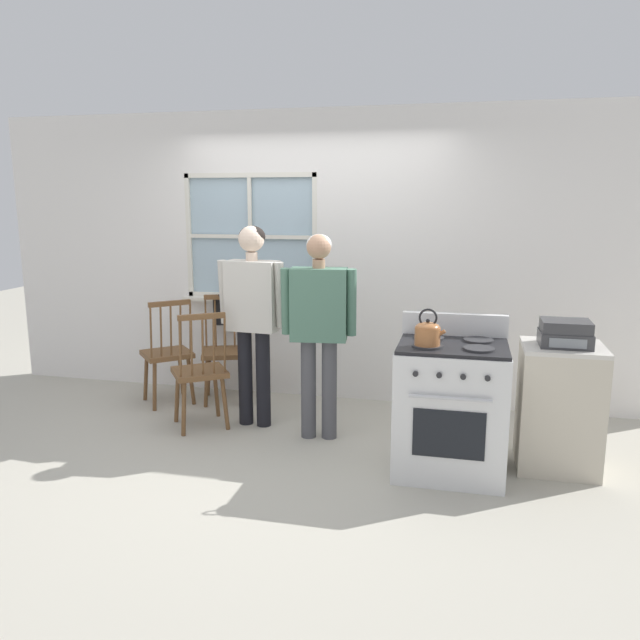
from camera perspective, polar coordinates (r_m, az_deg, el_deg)
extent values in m
plane|color=#B2AD9E|center=(4.90, -4.24, -11.76)|extent=(16.00, 16.00, 0.00)
cube|color=white|center=(6.78, -19.24, 5.83)|extent=(1.90, 0.06, 2.70)
cube|color=white|center=(5.73, 15.52, 5.18)|extent=(3.19, 0.06, 2.70)
cube|color=white|center=(6.22, -6.10, -2.25)|extent=(1.31, 0.06, 0.94)
cube|color=white|center=(6.07, -6.50, 15.90)|extent=(1.31, 0.06, 0.57)
cube|color=silver|center=(6.06, -6.44, 1.78)|extent=(1.37, 0.10, 0.03)
cube|color=#9EB7C6|center=(6.07, -6.28, 7.60)|extent=(1.25, 0.01, 1.13)
cube|color=silver|center=(6.04, -6.38, 7.58)|extent=(0.04, 0.02, 1.19)
cube|color=silver|center=(6.04, -6.38, 7.58)|extent=(1.31, 0.02, 0.04)
cube|color=silver|center=(6.28, -11.88, 7.55)|extent=(0.04, 0.03, 1.19)
cube|color=silver|center=(5.86, -0.47, 7.54)|extent=(0.04, 0.03, 1.19)
cube|color=silver|center=(6.04, -6.50, 13.03)|extent=(1.31, 0.03, 0.04)
cube|color=silver|center=(6.11, -6.26, 2.20)|extent=(1.31, 0.03, 0.04)
cube|color=brown|center=(5.94, -8.68, -2.96)|extent=(0.53, 0.52, 0.04)
cylinder|color=brown|center=(5.87, -10.34, -5.70)|extent=(0.06, 0.09, 0.45)
cylinder|color=brown|center=(5.85, -7.00, -5.65)|extent=(0.09, 0.06, 0.45)
cylinder|color=brown|center=(6.17, -10.15, -4.85)|extent=(0.09, 0.06, 0.45)
cylinder|color=brown|center=(6.16, -6.98, -4.79)|extent=(0.06, 0.09, 0.45)
cylinder|color=brown|center=(6.07, -10.39, -0.36)|extent=(0.04, 0.07, 0.49)
cylinder|color=brown|center=(6.06, -9.54, -0.34)|extent=(0.04, 0.07, 0.49)
cylinder|color=brown|center=(6.06, -8.69, -0.33)|extent=(0.04, 0.07, 0.49)
cylinder|color=brown|center=(6.05, -7.84, -0.31)|extent=(0.04, 0.07, 0.49)
cylinder|color=brown|center=(6.05, -6.99, -0.29)|extent=(0.04, 0.07, 0.49)
cube|color=brown|center=(6.01, -8.77, 2.10)|extent=(0.37, 0.17, 0.04)
cube|color=brown|center=(5.33, -10.95, -4.71)|extent=(0.57, 0.57, 0.04)
cylinder|color=brown|center=(5.58, -9.46, -6.56)|extent=(0.06, 0.09, 0.45)
cylinder|color=brown|center=(5.52, -12.93, -6.89)|extent=(0.09, 0.06, 0.45)
cylinder|color=brown|center=(5.28, -8.68, -7.56)|extent=(0.09, 0.06, 0.45)
cylinder|color=brown|center=(5.22, -12.34, -7.92)|extent=(0.06, 0.09, 0.45)
cylinder|color=brown|center=(5.14, -8.71, -2.39)|extent=(0.05, 0.07, 0.49)
cylinder|color=brown|center=(5.12, -9.69, -2.47)|extent=(0.05, 0.07, 0.49)
cylinder|color=brown|center=(5.10, -10.67, -2.56)|extent=(0.05, 0.07, 0.49)
cylinder|color=brown|center=(5.09, -11.67, -2.64)|extent=(0.05, 0.07, 0.49)
cylinder|color=brown|center=(5.07, -12.67, -2.72)|extent=(0.05, 0.07, 0.49)
cube|color=brown|center=(5.05, -10.78, 0.31)|extent=(0.33, 0.25, 0.04)
cube|color=brown|center=(6.00, -13.81, -3.03)|extent=(0.58, 0.58, 0.04)
cylinder|color=brown|center=(6.25, -12.59, -4.73)|extent=(0.05, 0.09, 0.45)
cylinder|color=brown|center=(6.17, -15.63, -5.09)|extent=(0.09, 0.05, 0.45)
cylinder|color=brown|center=(5.96, -11.71, -5.49)|extent=(0.09, 0.05, 0.45)
cylinder|color=brown|center=(5.87, -14.89, -5.88)|extent=(0.05, 0.09, 0.45)
cylinder|color=brown|center=(5.83, -11.77, -0.88)|extent=(0.06, 0.06, 0.49)
cylinder|color=brown|center=(5.81, -12.62, -0.96)|extent=(0.06, 0.06, 0.49)
cylinder|color=brown|center=(5.78, -13.47, -1.05)|extent=(0.06, 0.06, 0.49)
cylinder|color=brown|center=(5.76, -14.33, -1.14)|extent=(0.06, 0.06, 0.49)
cylinder|color=brown|center=(5.74, -15.20, -1.23)|extent=(0.06, 0.06, 0.49)
cube|color=brown|center=(5.74, -13.59, 1.49)|extent=(0.31, 0.29, 0.04)
cylinder|color=black|center=(5.34, -6.84, -5.19)|extent=(0.12, 0.12, 0.82)
cylinder|color=black|center=(5.27, -5.22, -5.36)|extent=(0.12, 0.12, 0.82)
cube|color=beige|center=(5.15, -6.19, 2.21)|extent=(0.44, 0.25, 0.58)
cylinder|color=beige|center=(5.24, -8.79, 2.55)|extent=(0.09, 0.12, 0.54)
cylinder|color=beige|center=(5.03, -3.68, 2.31)|extent=(0.09, 0.12, 0.54)
cylinder|color=beige|center=(5.11, -6.27, 5.80)|extent=(0.10, 0.10, 0.07)
sphere|color=beige|center=(5.10, -6.30, 7.38)|extent=(0.21, 0.21, 0.21)
ellipsoid|color=black|center=(5.11, -6.23, 7.60)|extent=(0.22, 0.22, 0.17)
cylinder|color=#4C4C51|center=(5.01, -1.06, -6.31)|extent=(0.12, 0.12, 0.81)
cylinder|color=#4C4C51|center=(4.99, 0.86, -6.37)|extent=(0.12, 0.12, 0.81)
cube|color=#4C7560|center=(4.84, -0.11, 1.43)|extent=(0.46, 0.26, 0.57)
cylinder|color=#4C7560|center=(4.85, -3.13, 1.71)|extent=(0.09, 0.12, 0.52)
cylinder|color=#4C7560|center=(4.80, 2.90, 1.60)|extent=(0.09, 0.12, 0.52)
cylinder|color=tan|center=(4.80, -0.11, 5.17)|extent=(0.10, 0.10, 0.07)
sphere|color=tan|center=(4.79, -0.11, 6.72)|extent=(0.19, 0.19, 0.19)
ellipsoid|color=silver|center=(4.80, -0.09, 6.93)|extent=(0.19, 0.19, 0.16)
cube|color=silver|center=(4.48, 11.84, -8.08)|extent=(0.75, 0.64, 0.90)
cube|color=black|center=(4.35, 12.08, -2.32)|extent=(0.73, 0.61, 0.02)
cylinder|color=#2D2D30|center=(4.23, 9.76, -2.38)|extent=(0.20, 0.20, 0.02)
cylinder|color=#2D2D30|center=(4.22, 14.34, -2.58)|extent=(0.20, 0.20, 0.02)
cylinder|color=#2D2D30|center=(4.48, 9.97, -1.63)|extent=(0.20, 0.20, 0.02)
cylinder|color=#2D2D30|center=(4.47, 14.29, -1.82)|extent=(0.20, 0.20, 0.02)
cube|color=silver|center=(4.61, 12.21, -0.39)|extent=(0.75, 0.06, 0.16)
cube|color=black|center=(4.19, 11.68, -10.22)|extent=(0.46, 0.01, 0.32)
cylinder|color=silver|center=(4.09, 11.81, -7.03)|extent=(0.52, 0.02, 0.02)
cylinder|color=#232326|center=(4.07, 8.72, -4.89)|extent=(0.04, 0.02, 0.04)
cylinder|color=#232326|center=(4.06, 10.84, -4.99)|extent=(0.04, 0.02, 0.04)
cylinder|color=#232326|center=(4.06, 12.96, -5.09)|extent=(0.04, 0.02, 0.04)
cylinder|color=#232326|center=(4.06, 15.08, -5.18)|extent=(0.04, 0.02, 0.04)
cylinder|color=#A86638|center=(4.21, 9.79, -1.46)|extent=(0.17, 0.17, 0.12)
ellipsoid|color=#A86638|center=(4.20, 9.82, -0.66)|extent=(0.16, 0.16, 0.07)
sphere|color=black|center=(4.19, 9.84, -0.06)|extent=(0.03, 0.03, 0.03)
cylinder|color=#A86638|center=(4.20, 10.90, -1.27)|extent=(0.08, 0.03, 0.07)
torus|color=black|center=(4.19, 9.85, 0.21)|extent=(0.12, 0.01, 0.12)
cylinder|color=#935B3D|center=(5.99, -5.10, 2.27)|extent=(0.17, 0.17, 0.09)
cylinder|color=#33261C|center=(5.98, -5.10, 2.60)|extent=(0.15, 0.15, 0.01)
cone|color=#388447|center=(5.97, -4.88, 3.66)|extent=(0.06, 0.05, 0.21)
cone|color=#388447|center=(6.00, -5.13, 3.14)|extent=(0.04, 0.05, 0.10)
cone|color=#388447|center=(5.96, -5.37, 3.67)|extent=(0.10, 0.06, 0.21)
cone|color=#388447|center=(5.95, -5.09, 3.05)|extent=(0.04, 0.05, 0.09)
cube|color=black|center=(6.13, -8.69, 0.80)|extent=(0.24, 0.16, 0.26)
torus|color=black|center=(6.02, -8.77, 2.26)|extent=(0.16, 0.16, 0.01)
cube|color=beige|center=(4.76, 21.00, -7.62)|extent=(0.55, 0.50, 0.87)
cube|color=beige|center=(4.64, 21.39, -2.34)|extent=(0.55, 0.50, 0.03)
cube|color=#38383A|center=(4.61, 21.48, -1.61)|extent=(0.34, 0.28, 0.10)
cube|color=#38383A|center=(4.59, 21.56, -0.52)|extent=(0.32, 0.27, 0.08)
cube|color=gray|center=(4.47, 21.73, -2.01)|extent=(0.24, 0.01, 0.06)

